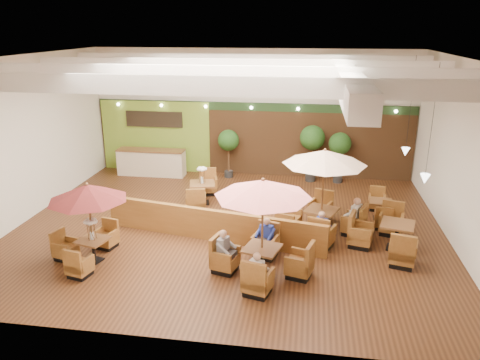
% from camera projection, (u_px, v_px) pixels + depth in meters
% --- Properties ---
extents(room, '(14.04, 14.00, 5.52)m').
position_uv_depth(room, '(242.00, 113.00, 15.61)').
color(room, '#381E0F').
rests_on(room, ground).
extents(service_counter, '(3.00, 0.75, 1.18)m').
position_uv_depth(service_counter, '(152.00, 162.00, 20.88)').
color(service_counter, beige).
rests_on(service_counter, ground).
extents(booth_divider, '(7.16, 1.59, 1.01)m').
position_uv_depth(booth_divider, '(211.00, 225.00, 14.56)').
color(booth_divider, brown).
rests_on(booth_divider, ground).
extents(table_0, '(2.29, 2.40, 2.37)m').
position_uv_depth(table_0, '(87.00, 205.00, 12.86)').
color(table_0, brown).
rests_on(table_0, ground).
extents(table_1, '(2.82, 2.82, 2.75)m').
position_uv_depth(table_1, '(263.00, 210.00, 12.10)').
color(table_1, brown).
rests_on(table_1, ground).
extents(table_2, '(2.95, 2.95, 2.83)m').
position_uv_depth(table_2, '(324.00, 177.00, 14.60)').
color(table_2, brown).
rests_on(table_2, ground).
extents(table_3, '(1.10, 2.84, 1.58)m').
position_uv_depth(table_3, '(202.00, 191.00, 17.57)').
color(table_3, brown).
rests_on(table_3, ground).
extents(table_4, '(2.05, 2.94, 1.05)m').
position_uv_depth(table_4, '(386.00, 236.00, 14.04)').
color(table_4, brown).
rests_on(table_4, ground).
extents(table_5, '(0.82, 2.29, 0.84)m').
position_uv_depth(table_5, '(380.00, 210.00, 16.20)').
color(table_5, brown).
rests_on(table_5, ground).
extents(topiary_0, '(0.92, 0.92, 2.13)m').
position_uv_depth(topiary_0, '(228.00, 142.00, 20.25)').
color(topiary_0, black).
rests_on(topiary_0, ground).
extents(topiary_1, '(1.05, 1.05, 2.44)m').
position_uv_depth(topiary_1, '(312.00, 140.00, 19.67)').
color(topiary_1, black).
rests_on(topiary_1, ground).
extents(topiary_2, '(0.93, 0.93, 2.17)m').
position_uv_depth(topiary_2, '(340.00, 146.00, 19.57)').
color(topiary_2, black).
rests_on(topiary_2, ground).
extents(diner_0, '(0.39, 0.36, 0.71)m').
position_uv_depth(diner_0, '(258.00, 268.00, 11.52)').
color(diner_0, silver).
rests_on(diner_0, ground).
extents(diner_1, '(0.41, 0.39, 0.74)m').
position_uv_depth(diner_1, '(266.00, 233.00, 13.40)').
color(diner_1, '#273DAC').
rests_on(diner_1, ground).
extents(diner_2, '(0.38, 0.42, 0.76)m').
position_uv_depth(diner_2, '(225.00, 247.00, 12.60)').
color(diner_2, gray).
rests_on(diner_2, ground).
extents(diner_3, '(0.41, 0.39, 0.72)m').
position_uv_depth(diner_3, '(322.00, 225.00, 14.00)').
color(diner_3, '#273DAC').
rests_on(diner_3, ground).
extents(diner_4, '(0.44, 0.46, 0.82)m').
position_uv_depth(diner_4, '(355.00, 213.00, 14.82)').
color(diner_4, silver).
rests_on(diner_4, ground).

